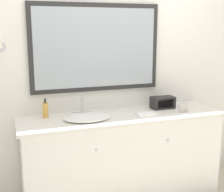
{
  "coord_description": "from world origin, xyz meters",
  "views": [
    {
      "loc": [
        -1.08,
        -2.48,
        1.74
      ],
      "look_at": [
        -0.11,
        0.31,
        1.09
      ],
      "focal_mm": 50.0,
      "sensor_mm": 36.0,
      "label": 1
    }
  ],
  "objects_px": {
    "soap_bottle": "(45,110)",
    "sink_basin": "(87,117)",
    "appliance_box": "(163,103)",
    "picture_frame": "(183,108)"
  },
  "relations": [
    {
      "from": "picture_frame",
      "to": "sink_basin",
      "type": "bearing_deg",
      "value": 174.71
    },
    {
      "from": "sink_basin",
      "to": "soap_bottle",
      "type": "xyz_separation_m",
      "value": [
        -0.36,
        0.18,
        0.06
      ]
    },
    {
      "from": "appliance_box",
      "to": "picture_frame",
      "type": "relative_size",
      "value": 2.42
    },
    {
      "from": "sink_basin",
      "to": "picture_frame",
      "type": "relative_size",
      "value": 4.35
    },
    {
      "from": "appliance_box",
      "to": "picture_frame",
      "type": "height_order",
      "value": "appliance_box"
    },
    {
      "from": "appliance_box",
      "to": "picture_frame",
      "type": "xyz_separation_m",
      "value": [
        0.12,
        -0.21,
        -0.01
      ]
    },
    {
      "from": "soap_bottle",
      "to": "sink_basin",
      "type": "bearing_deg",
      "value": -26.22
    },
    {
      "from": "sink_basin",
      "to": "soap_bottle",
      "type": "height_order",
      "value": "soap_bottle"
    },
    {
      "from": "sink_basin",
      "to": "appliance_box",
      "type": "height_order",
      "value": "sink_basin"
    },
    {
      "from": "picture_frame",
      "to": "appliance_box",
      "type": "bearing_deg",
      "value": 119.95
    }
  ]
}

